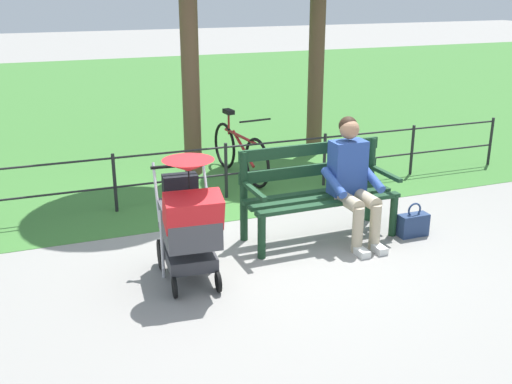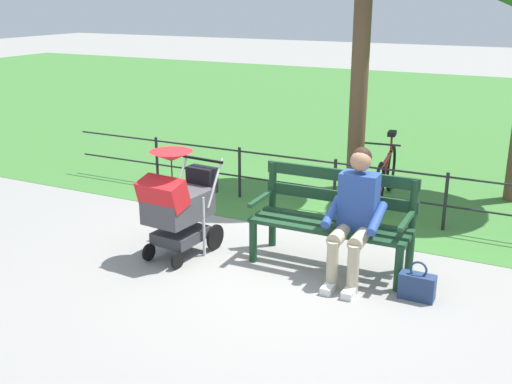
{
  "view_description": "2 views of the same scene",
  "coord_description": "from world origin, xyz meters",
  "px_view_note": "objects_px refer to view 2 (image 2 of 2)",
  "views": [
    {
      "loc": [
        2.24,
        5.25,
        2.55
      ],
      "look_at": [
        0.21,
        -0.0,
        0.61
      ],
      "focal_mm": 42.85,
      "sensor_mm": 36.0,
      "label": 1
    },
    {
      "loc": [
        -2.4,
        5.38,
        2.63
      ],
      "look_at": [
        0.22,
        0.18,
        0.75
      ],
      "focal_mm": 42.84,
      "sensor_mm": 36.0,
      "label": 2
    }
  ],
  "objects_px": {
    "person_on_bench": "(355,212)",
    "stroller": "(178,202)",
    "bicycle": "(386,175)",
    "park_bench": "(334,215)",
    "handbag": "(417,286)"
  },
  "relations": [
    {
      "from": "park_bench",
      "to": "bicycle",
      "type": "relative_size",
      "value": 0.97
    },
    {
      "from": "bicycle",
      "to": "park_bench",
      "type": "bearing_deg",
      "value": 91.63
    },
    {
      "from": "stroller",
      "to": "bicycle",
      "type": "xyz_separation_m",
      "value": [
        -1.45,
        -2.75,
        -0.23
      ]
    },
    {
      "from": "park_bench",
      "to": "stroller",
      "type": "bearing_deg",
      "value": 19.52
    },
    {
      "from": "park_bench",
      "to": "stroller",
      "type": "relative_size",
      "value": 1.4
    },
    {
      "from": "handbag",
      "to": "bicycle",
      "type": "height_order",
      "value": "bicycle"
    },
    {
      "from": "park_bench",
      "to": "handbag",
      "type": "distance_m",
      "value": 1.1
    },
    {
      "from": "park_bench",
      "to": "stroller",
      "type": "height_order",
      "value": "stroller"
    },
    {
      "from": "park_bench",
      "to": "stroller",
      "type": "xyz_separation_m",
      "value": [
        1.51,
        0.54,
        0.07
      ]
    },
    {
      "from": "person_on_bench",
      "to": "handbag",
      "type": "xyz_separation_m",
      "value": [
        -0.67,
        0.17,
        -0.55
      ]
    },
    {
      "from": "stroller",
      "to": "person_on_bench",
      "type": "bearing_deg",
      "value": -170.12
    },
    {
      "from": "handbag",
      "to": "person_on_bench",
      "type": "bearing_deg",
      "value": -14.1
    },
    {
      "from": "handbag",
      "to": "bicycle",
      "type": "xyz_separation_m",
      "value": [
        1.01,
        -2.6,
        0.24
      ]
    },
    {
      "from": "person_on_bench",
      "to": "stroller",
      "type": "distance_m",
      "value": 1.83
    },
    {
      "from": "person_on_bench",
      "to": "bicycle",
      "type": "xyz_separation_m",
      "value": [
        0.35,
        -2.43,
        -0.31
      ]
    }
  ]
}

